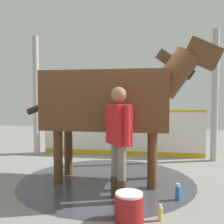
# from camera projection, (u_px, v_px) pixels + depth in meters

# --- Properties ---
(ground_plane) EXTENTS (16.00, 16.00, 0.02)m
(ground_plane) POSITION_uv_depth(u_px,v_px,m) (110.00, 177.00, 4.98)
(ground_plane) COLOR gray
(wet_patch) EXTENTS (3.15, 3.15, 0.00)m
(wet_patch) POSITION_uv_depth(u_px,v_px,m) (107.00, 180.00, 4.75)
(wet_patch) COLOR #42444C
(wet_patch) RESTS_ON ground
(barrier_wall) EXTENTS (4.23, 0.12, 1.21)m
(barrier_wall) POSITION_uv_depth(u_px,v_px,m) (122.00, 134.00, 6.83)
(barrier_wall) COLOR white
(barrier_wall) RESTS_ON ground
(roof_post_near) EXTENTS (0.16, 0.16, 3.12)m
(roof_post_near) POSITION_uv_depth(u_px,v_px,m) (215.00, 95.00, 6.18)
(roof_post_near) COLOR #B7B2A8
(roof_post_near) RESTS_ON ground
(roof_post_far) EXTENTS (0.16, 0.16, 3.12)m
(roof_post_far) POSITION_uv_depth(u_px,v_px,m) (36.00, 96.00, 6.91)
(roof_post_far) COLOR #B7B2A8
(roof_post_far) RESTS_ON ground
(horse) EXTENTS (3.48, 1.03, 2.52)m
(horse) POSITION_uv_depth(u_px,v_px,m) (113.00, 100.00, 4.65)
(horse) COLOR brown
(horse) RESTS_ON ground
(handler) EXTENTS (0.44, 0.58, 1.67)m
(handler) POSITION_uv_depth(u_px,v_px,m) (119.00, 135.00, 3.81)
(handler) COLOR #47331E
(handler) RESTS_ON ground
(wash_bucket) EXTENTS (0.36, 0.36, 0.35)m
(wash_bucket) POSITION_uv_depth(u_px,v_px,m) (129.00, 207.00, 3.19)
(wash_bucket) COLOR maroon
(wash_bucket) RESTS_ON ground
(bottle_shampoo) EXTENTS (0.06, 0.06, 0.20)m
(bottle_shampoo) POSITION_uv_depth(u_px,v_px,m) (160.00, 213.00, 3.20)
(bottle_shampoo) COLOR #D8CC4C
(bottle_shampoo) RESTS_ON ground
(bottle_spray) EXTENTS (0.08, 0.08, 0.25)m
(bottle_spray) POSITION_uv_depth(u_px,v_px,m) (178.00, 192.00, 3.84)
(bottle_spray) COLOR blue
(bottle_spray) RESTS_ON ground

